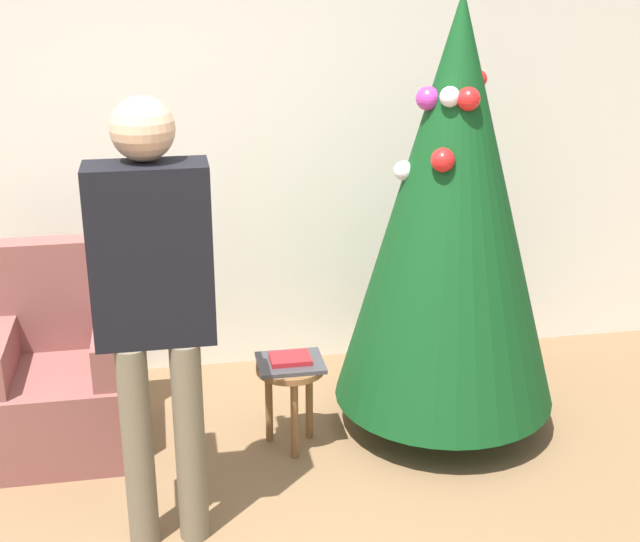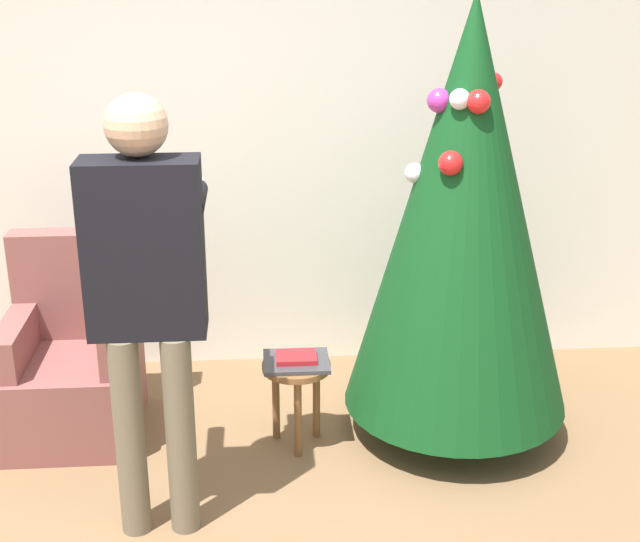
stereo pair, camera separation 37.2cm
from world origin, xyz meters
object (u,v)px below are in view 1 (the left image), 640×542
person_standing (153,286)px  side_stool (291,381)px  christmas_tree (452,207)px  armchair (59,378)px

person_standing → side_stool: 1.10m
christmas_tree → armchair: 2.02m
christmas_tree → side_stool: christmas_tree is taller
christmas_tree → armchair: size_ratio=2.20×
armchair → christmas_tree: bearing=-5.1°
armchair → person_standing: size_ratio=0.54×
armchair → side_stool: armchair is taller
person_standing → side_stool: person_standing is taller
christmas_tree → side_stool: 1.11m
armchair → side_stool: 1.10m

